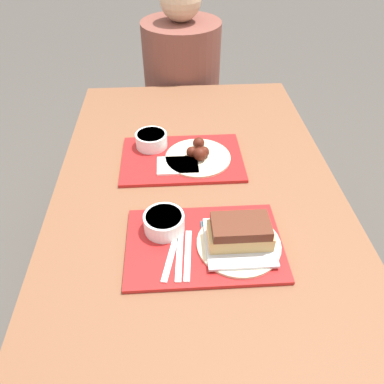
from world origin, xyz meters
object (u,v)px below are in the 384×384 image
at_px(brisket_sandwich_plate, 240,236).
at_px(bowl_coleslaw_far, 151,139).
at_px(tray_far, 182,159).
at_px(wings_plate_far, 198,155).
at_px(bowl_coleslaw_near, 164,222).
at_px(person_seated_across, 182,70).
at_px(tray_near, 204,244).

distance_m(brisket_sandwich_plate, bowl_coleslaw_far, 0.55).
xyz_separation_m(tray_far, wings_plate_far, (0.06, -0.01, 0.02)).
height_order(bowl_coleslaw_near, bowl_coleslaw_far, same).
distance_m(tray_far, brisket_sandwich_plate, 0.44).
bearing_deg(brisket_sandwich_plate, person_seated_across, 94.76).
distance_m(tray_near, bowl_coleslaw_far, 0.51).
relative_size(brisket_sandwich_plate, wings_plate_far, 0.99).
relative_size(tray_far, person_seated_across, 0.58).
distance_m(tray_near, tray_far, 0.41).
relative_size(tray_near, brisket_sandwich_plate, 1.86).
distance_m(brisket_sandwich_plate, person_seated_across, 1.24).
height_order(tray_far, bowl_coleslaw_near, bowl_coleslaw_near).
height_order(tray_near, tray_far, same).
bearing_deg(brisket_sandwich_plate, wings_plate_far, 100.90).
distance_m(brisket_sandwich_plate, wings_plate_far, 0.42).
xyz_separation_m(tray_far, brisket_sandwich_plate, (0.14, -0.42, 0.04)).
distance_m(tray_near, bowl_coleslaw_near, 0.13).
height_order(bowl_coleslaw_far, person_seated_across, person_seated_across).
distance_m(tray_near, wings_plate_far, 0.40).
bearing_deg(bowl_coleslaw_near, tray_near, -28.85).
xyz_separation_m(brisket_sandwich_plate, bowl_coleslaw_far, (-0.24, 0.50, -0.00)).
bearing_deg(tray_near, brisket_sandwich_plate, -7.77).
bearing_deg(tray_far, bowl_coleslaw_far, 143.69).
xyz_separation_m(tray_near, wings_plate_far, (0.01, 0.40, 0.02)).
bearing_deg(wings_plate_far, tray_near, -92.06).
bearing_deg(tray_far, person_seated_across, 87.72).
relative_size(bowl_coleslaw_far, wings_plate_far, 0.50).
bearing_deg(bowl_coleslaw_near, tray_far, 79.44).
bearing_deg(person_seated_across, bowl_coleslaw_near, -94.75).
relative_size(bowl_coleslaw_near, bowl_coleslaw_far, 1.00).
distance_m(bowl_coleslaw_near, bowl_coleslaw_far, 0.43).
distance_m(tray_near, brisket_sandwich_plate, 0.10).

